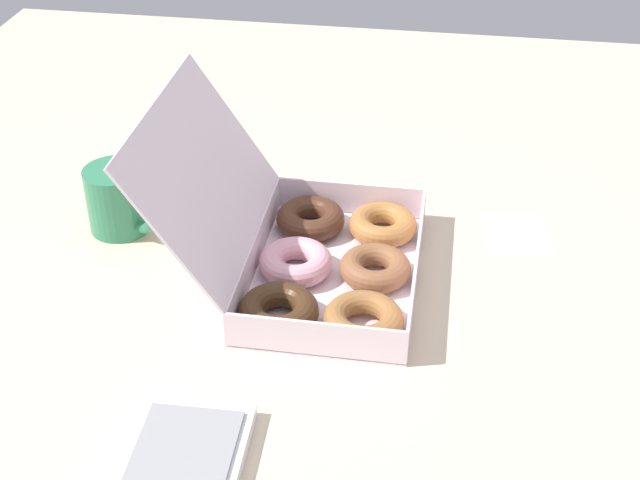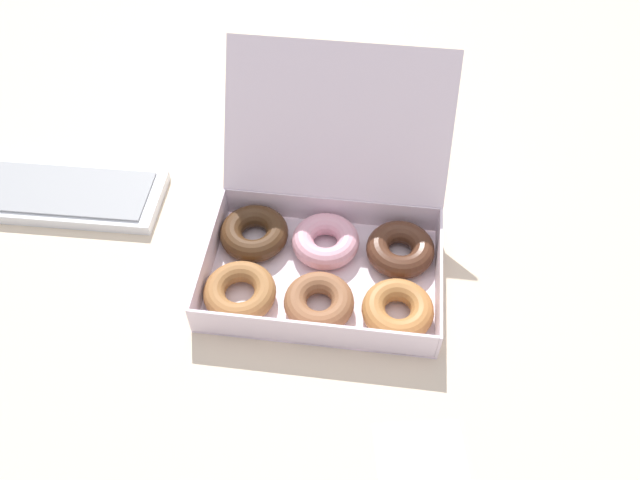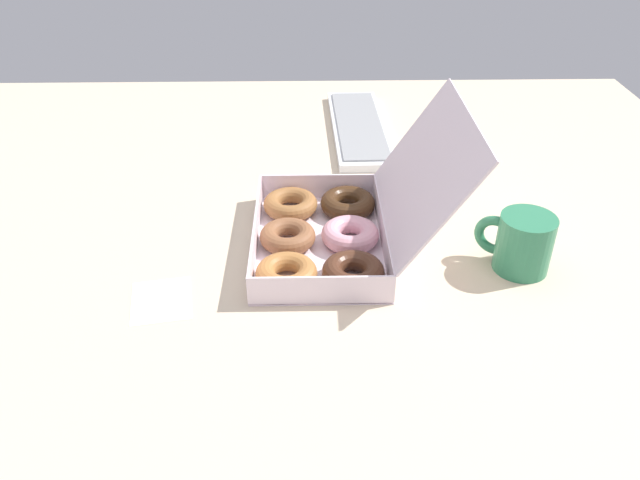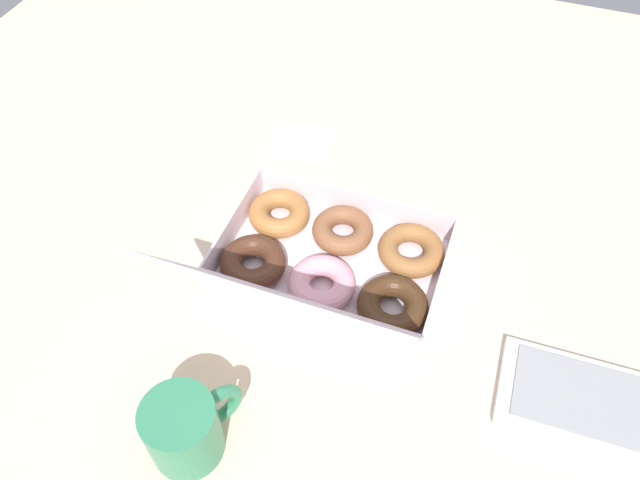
# 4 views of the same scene
# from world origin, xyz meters

# --- Properties ---
(ground_plane) EXTENTS (1.80, 1.80, 0.02)m
(ground_plane) POSITION_xyz_m (0.00, 0.00, -0.01)
(ground_plane) COLOR beige
(donut_box) EXTENTS (0.36, 0.36, 0.24)m
(donut_box) POSITION_xyz_m (-0.04, 0.04, 0.03)
(donut_box) COLOR white
(donut_box) RESTS_ON ground_plane
(coffee_mug) EXTENTS (0.10, 0.12, 0.10)m
(coffee_mug) POSITION_xyz_m (0.03, 0.35, 0.05)
(coffee_mug) COLOR #2F7E57
(coffee_mug) RESTS_ON ground_plane
(paper_napkin) EXTENTS (0.12, 0.11, 0.00)m
(paper_napkin) POSITION_xyz_m (0.11, -0.23, 0.00)
(paper_napkin) COLOR white
(paper_napkin) RESTS_ON ground_plane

